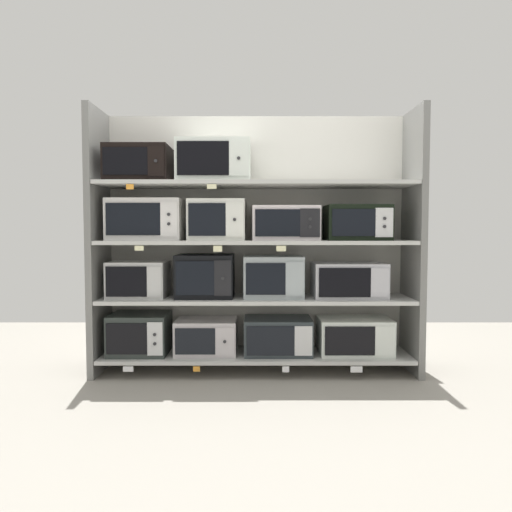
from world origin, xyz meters
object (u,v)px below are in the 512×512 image
object	(u,v)px
microwave_0	(140,333)
microwave_10	(285,223)
microwave_5	(205,276)
microwave_8	(146,220)
microwave_1	(206,336)
microwave_2	(278,336)
microwave_3	(355,336)
microwave_7	(348,280)
microwave_11	(357,223)
microwave_6	(273,277)
microwave_9	(217,220)
microwave_4	(139,279)
microwave_13	(214,162)
microwave_12	(139,165)

from	to	relation	value
microwave_0	microwave_10	size ratio (longest dim) A/B	0.88
microwave_5	microwave_10	xyz separation A→B (m)	(0.63, -0.00, 0.42)
microwave_0	microwave_8	bearing A→B (deg)	-0.03
microwave_8	microwave_1	bearing A→B (deg)	0.01
microwave_8	microwave_10	distance (m)	1.10
microwave_2	microwave_3	xyz separation A→B (m)	(0.61, 0.00, -0.00)
microwave_1	microwave_7	distance (m)	1.21
microwave_0	microwave_11	xyz separation A→B (m)	(1.71, -0.00, 0.88)
microwave_6	microwave_7	distance (m)	0.59
microwave_3	microwave_9	xyz separation A→B (m)	(-1.09, 0.00, 0.92)
microwave_4	microwave_10	xyz separation A→B (m)	(1.16, 0.00, 0.44)
microwave_5	microwave_7	xyz separation A→B (m)	(1.13, -0.00, -0.03)
microwave_13	microwave_6	bearing A→B (deg)	0.03
microwave_1	microwave_4	distance (m)	0.70
microwave_0	microwave_2	xyz separation A→B (m)	(1.10, -0.00, -0.02)
microwave_2	microwave_4	distance (m)	1.19
microwave_13	microwave_9	bearing A→B (deg)	0.17
microwave_12	microwave_13	xyz separation A→B (m)	(0.58, -0.00, 0.02)
microwave_0	microwave_6	distance (m)	1.15
microwave_7	microwave_6	bearing A→B (deg)	179.97
microwave_6	microwave_9	size ratio (longest dim) A/B	1.06
microwave_9	microwave_11	bearing A→B (deg)	0.00
microwave_5	microwave_6	bearing A→B (deg)	0.01
microwave_0	microwave_8	xyz separation A→B (m)	(0.06, -0.00, 0.90)
microwave_3	microwave_12	bearing A→B (deg)	179.99
microwave_9	microwave_10	distance (m)	0.53
microwave_1	microwave_2	distance (m)	0.57
microwave_1	microwave_6	distance (m)	0.71
microwave_1	microwave_10	xyz separation A→B (m)	(0.63, -0.00, 0.90)
microwave_10	microwave_11	xyz separation A→B (m)	(0.56, 0.00, 0.00)
microwave_9	microwave_12	size ratio (longest dim) A/B	0.90
microwave_3	microwave_10	distance (m)	1.05
microwave_0	microwave_10	bearing A→B (deg)	-0.00
microwave_3	microwave_8	size ratio (longest dim) A/B	0.99
microwave_11	microwave_10	bearing A→B (deg)	-179.99
microwave_7	microwave_11	bearing A→B (deg)	0.21
microwave_13	microwave_5	bearing A→B (deg)	179.94
microwave_2	microwave_13	bearing A→B (deg)	180.00
microwave_9	microwave_13	bearing A→B (deg)	-179.83
microwave_3	microwave_12	distance (m)	2.16
microwave_10	microwave_12	world-z (taller)	microwave_12
microwave_13	microwave_3	bearing A→B (deg)	-0.00
microwave_2	microwave_3	bearing A→B (deg)	0.00
microwave_9	microwave_13	size ratio (longest dim) A/B	0.78
microwave_4	microwave_5	size ratio (longest dim) A/B	1.00
microwave_4	microwave_6	distance (m)	1.06
microwave_1	microwave_11	xyz separation A→B (m)	(1.18, -0.00, 0.90)
microwave_1	microwave_10	size ratio (longest dim) A/B	0.93
microwave_0	microwave_10	xyz separation A→B (m)	(1.15, -0.00, 0.87)
microwave_6	microwave_10	size ratio (longest dim) A/B	0.90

